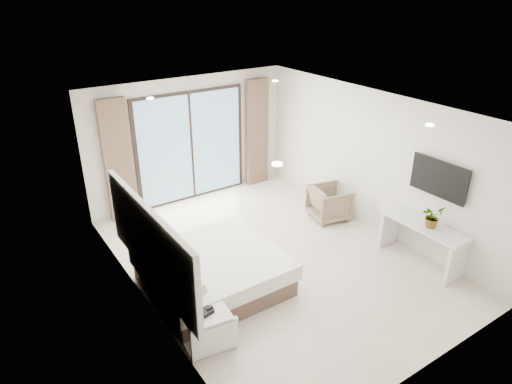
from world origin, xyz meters
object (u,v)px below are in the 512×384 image
(bed, at_px, (212,272))
(console_desk, at_px, (422,234))
(nightstand, at_px, (207,330))
(armchair, at_px, (330,201))

(bed, height_order, console_desk, console_desk)
(bed, distance_m, console_desk, 3.61)
(bed, height_order, nightstand, bed)
(console_desk, height_order, armchair, console_desk)
(bed, xyz_separation_m, armchair, (3.14, 0.73, 0.08))
(bed, bearing_deg, console_desk, -22.34)
(bed, relative_size, nightstand, 3.11)
(bed, height_order, armchair, armchair)
(nightstand, xyz_separation_m, console_desk, (4.02, -0.28, 0.28))
(nightstand, bearing_deg, armchair, 32.74)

